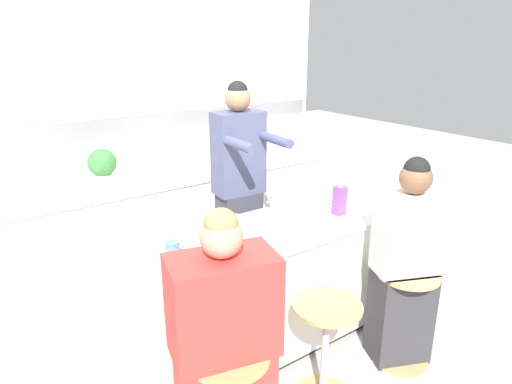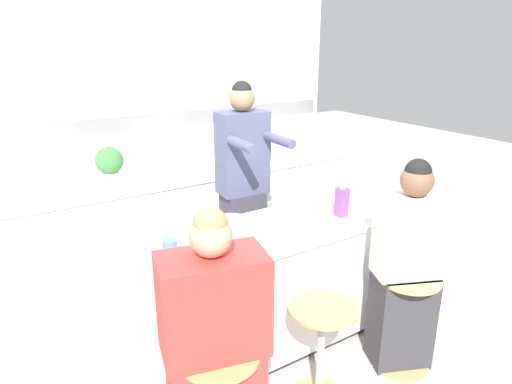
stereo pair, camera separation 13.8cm
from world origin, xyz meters
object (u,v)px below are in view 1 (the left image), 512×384
Objects in this scene: cooking_pot at (286,204)px; potted_plant at (102,165)px; coffee_cup_far at (220,254)px; person_wrapped_blanket at (224,352)px; kitchen_island at (262,290)px; microwave at (235,147)px; coffee_cup_near at (173,250)px; bar_stool_rightmost at (404,311)px; juice_carton at (339,200)px; person_seated_near at (405,272)px; person_cooking at (239,196)px; bar_stool_center at (325,347)px; fruit_bowl at (195,235)px.

cooking_pot is 1.09× the size of potted_plant.
coffee_cup_far is at bearing -156.13° from cooking_pot.
coffee_cup_far is (0.24, 0.42, 0.29)m from person_wrapped_blanket.
microwave is at bearing 63.41° from kitchen_island.
potted_plant reaches higher than coffee_cup_near.
potted_plant is (0.07, 1.41, 0.18)m from coffee_cup_near.
potted_plant reaches higher than cooking_pot.
kitchen_island is 2.57× the size of bar_stool_rightmost.
coffee_cup_far is at bearing -173.29° from juice_carton.
potted_plant is at bearing 94.32° from coffee_cup_far.
microwave reaches higher than juice_carton.
person_seated_near is at bearing -82.30° from juice_carton.
person_cooking is 1.58m from person_wrapped_blanket.
bar_stool_center is 6.00× the size of coffee_cup_far.
person_seated_near is (0.01, 0.04, 0.27)m from bar_stool_rightmost.
bar_stool_center is 2.14× the size of potted_plant.
cooking_pot is (-0.38, 0.78, 0.60)m from bar_stool_rightmost.
coffee_cup_far is at bearing -155.20° from kitchen_island.
microwave is at bearing 62.86° from person_cooking.
kitchen_island is at bearing -116.59° from microwave.
fruit_bowl is at bearing 162.46° from kitchen_island.
person_seated_near is at bearing 0.30° from bar_stool_center.
person_wrapped_blanket reaches higher than kitchen_island.
person_seated_near is 3.00× the size of microwave.
coffee_cup_near is at bearing 133.60° from coffee_cup_far.
juice_carton is (1.04, -0.21, 0.07)m from fruit_bowl.
person_wrapped_blanket is 12.06× the size of coffee_cup_near.
bar_stool_center is 0.83m from coffee_cup_far.
person_seated_near is 4.58× the size of potted_plant.
person_cooking is at bearing 133.60° from person_seated_near.
microwave is (1.12, 1.56, 0.16)m from coffee_cup_far.
kitchen_island is at bearing 135.83° from bar_stool_rightmost.
fruit_bowl is 0.71× the size of potted_plant.
fruit_bowl is at bearing 86.05° from coffee_cup_far.
coffee_cup_far is (-0.44, 0.42, 0.56)m from bar_stool_center.
juice_carton is (1.25, -0.08, 0.06)m from coffee_cup_near.
coffee_cup_far is at bearing -93.95° from fruit_bowl.
coffee_cup_far reaches higher than coffee_cup_near.
fruit_bowl is 0.34m from coffee_cup_far.
person_seated_near is 12.26× the size of coffee_cup_near.
juice_carton is at bearing -11.51° from fruit_bowl.
bar_stool_center is at bearing -108.94° from microwave.
cooking_pot is 0.72× the size of microwave.
person_seated_near reaches higher than microwave.
bar_stool_center is at bearing -90.00° from kitchen_island.
person_cooking is at bearing 67.20° from person_wrapped_blanket.
cooking_pot is at bearing 7.67° from coffee_cup_near.
person_seated_near is 0.90m from cooking_pot.
person_wrapped_blanket is 6.23× the size of juice_carton.
microwave is at bearing 87.54° from juice_carton.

